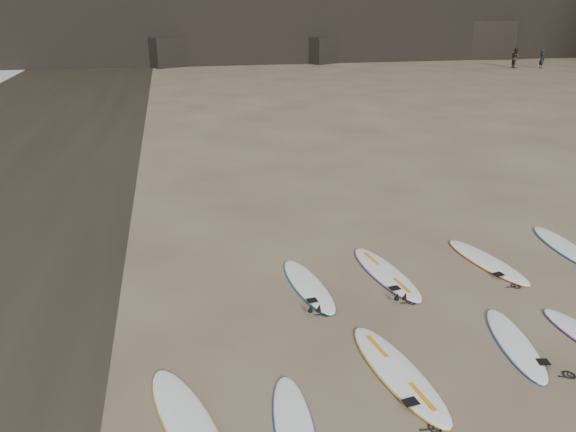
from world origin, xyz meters
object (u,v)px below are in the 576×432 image
(surfboard_0, at_px, (294,426))
(surfboard_11, at_px, (187,420))
(surfboard_5, at_px, (308,285))
(surfboard_6, at_px, (386,273))
(surfboard_1, at_px, (398,371))
(person_b, at_px, (515,58))
(surfboard_8, at_px, (565,247))
(person_a, at_px, (542,59))
(surfboard_2, at_px, (515,343))
(surfboard_7, at_px, (487,261))

(surfboard_0, xyz_separation_m, surfboard_11, (-1.47, 0.42, 0.01))
(surfboard_5, distance_m, surfboard_6, 1.80)
(surfboard_1, bearing_deg, person_b, 46.82)
(surfboard_11, relative_size, person_b, 1.58)
(surfboard_8, distance_m, person_b, 39.48)
(surfboard_1, distance_m, person_a, 46.45)
(surfboard_2, relative_size, surfboard_8, 0.89)
(surfboard_1, height_order, person_a, person_a)
(surfboard_7, height_order, surfboard_11, surfboard_11)
(person_b, bearing_deg, surfboard_2, 155.82)
(surfboard_1, height_order, surfboard_2, surfboard_1)
(surfboard_8, height_order, surfboard_11, surfboard_11)
(surfboard_7, bearing_deg, surfboard_0, -152.78)
(surfboard_11, height_order, person_a, person_a)
(surfboard_8, bearing_deg, surfboard_11, -150.76)
(surfboard_7, bearing_deg, surfboard_8, -2.02)
(surfboard_7, bearing_deg, surfboard_1, -146.95)
(surfboard_0, distance_m, surfboard_8, 8.98)
(surfboard_5, distance_m, surfboard_7, 4.28)
(surfboard_2, xyz_separation_m, surfboard_5, (-3.04, 2.78, 0.00))
(person_a, xyz_separation_m, person_b, (-2.09, 0.69, 0.03))
(surfboard_0, height_order, surfboard_11, surfboard_11)
(surfboard_0, bearing_deg, surfboard_1, 28.47)
(surfboard_6, xyz_separation_m, surfboard_8, (4.74, 0.44, -0.00))
(surfboard_2, bearing_deg, person_a, 65.32)
(surfboard_0, bearing_deg, person_a, 55.99)
(surfboard_0, relative_size, surfboard_7, 0.87)
(surfboard_1, distance_m, surfboard_8, 6.92)
(surfboard_1, xyz_separation_m, person_b, (25.96, 37.71, 0.78))
(surfboard_0, distance_m, surfboard_2, 4.38)
(surfboard_11, bearing_deg, surfboard_7, 11.49)
(surfboard_1, distance_m, person_b, 45.79)
(surfboard_8, xyz_separation_m, surfboard_11, (-9.18, -4.19, 0.00))
(person_b, bearing_deg, surfboard_1, 153.60)
(surfboard_0, xyz_separation_m, surfboard_2, (4.21, 1.20, 0.00))
(surfboard_5, relative_size, surfboard_7, 0.98)
(surfboard_5, xyz_separation_m, person_b, (26.69, 34.57, 0.79))
(surfboard_8, bearing_deg, surfboard_5, -169.79)
(surfboard_0, xyz_separation_m, surfboard_5, (1.17, 3.98, 0.01))
(surfboard_2, height_order, person_a, person_a)
(surfboard_2, distance_m, surfboard_7, 3.30)
(surfboard_0, height_order, surfboard_7, surfboard_7)
(surfboard_1, xyz_separation_m, surfboard_7, (3.55, 3.41, -0.00))
(surfboard_2, height_order, surfboard_5, surfboard_5)
(surfboard_6, bearing_deg, surfboard_7, -5.80)
(surfboard_6, height_order, surfboard_7, surfboard_6)
(surfboard_2, distance_m, surfboard_5, 4.12)
(surfboard_1, bearing_deg, surfboard_6, 63.53)
(person_b, bearing_deg, surfboard_11, 150.59)
(surfboard_2, height_order, surfboard_11, surfboard_11)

